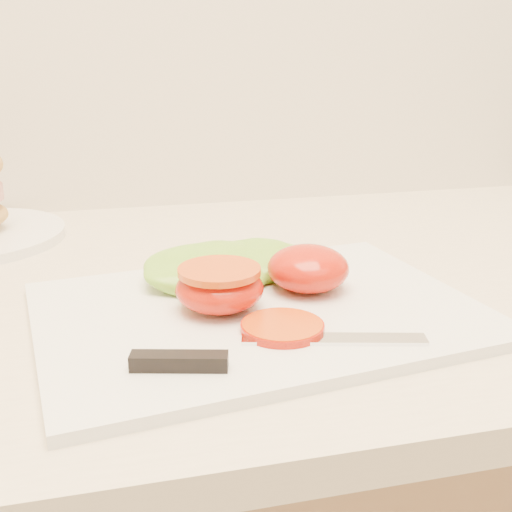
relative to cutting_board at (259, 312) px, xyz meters
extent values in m
cube|color=white|center=(0.00, 0.00, 0.00)|extent=(0.42, 0.33, 0.01)
ellipsoid|color=red|center=(0.06, 0.03, 0.03)|extent=(0.08, 0.08, 0.04)
ellipsoid|color=red|center=(-0.03, 0.00, 0.02)|extent=(0.08, 0.08, 0.04)
cylinder|color=red|center=(-0.03, 0.00, 0.04)|extent=(0.07, 0.07, 0.01)
cylinder|color=#D1560B|center=(0.01, -0.05, 0.01)|extent=(0.07, 0.07, 0.01)
ellipsoid|color=#92C634|center=(-0.03, 0.08, 0.02)|extent=(0.16, 0.13, 0.03)
ellipsoid|color=#92C634|center=(0.02, 0.09, 0.02)|extent=(0.13, 0.11, 0.03)
cube|color=silver|center=(0.04, -0.08, 0.01)|extent=(0.15, 0.05, 0.00)
cube|color=black|center=(-0.08, -0.10, 0.01)|extent=(0.07, 0.03, 0.01)
camera|label=1|loc=(-0.13, -0.51, 0.23)|focal=45.00mm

